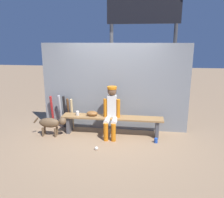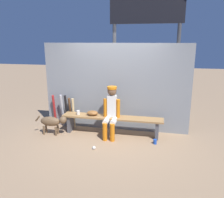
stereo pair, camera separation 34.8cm
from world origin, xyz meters
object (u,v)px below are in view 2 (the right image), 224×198
baseball (94,148)px  scoreboard (148,26)px  dugout_bench (112,121)px  bat_wood_natural (74,113)px  player_seated (111,110)px  bat_aluminum_silver (63,111)px  bat_aluminum_red (55,110)px  dog (52,122)px  baseball_glove (92,113)px  bat_wood_dark (71,112)px  cup_on_ground (155,142)px  bat_aluminum_black (67,111)px  cup_on_bench (78,112)px

baseball → scoreboard: (0.95, 2.11, 2.63)m
dugout_bench → bat_wood_natural: (-1.10, 0.23, 0.04)m
baseball → scoreboard: bearing=65.7°
player_seated → bat_aluminum_silver: (-1.41, 0.35, -0.21)m
player_seated → bat_aluminum_silver: player_seated is taller
bat_aluminum_red → scoreboard: (2.40, 0.96, 2.23)m
bat_aluminum_silver → dog: bearing=-94.3°
baseball → dog: bearing=154.9°
player_seated → scoreboard: (0.74, 1.34, 2.00)m
baseball_glove → scoreboard: size_ratio=0.07×
bat_wood_dark → cup_on_ground: size_ratio=7.42×
cup_on_ground → bat_wood_dark: bearing=164.4°
baseball_glove → cup_on_ground: bearing=-12.1°
baseball_glove → baseball: bearing=-72.0°
bat_aluminum_black → scoreboard: size_ratio=0.24×
player_seated → baseball: 1.02m
player_seated → bat_aluminum_black: bearing=164.3°
baseball_glove → bat_wood_dark: 0.78m
baseball_glove → cup_on_bench: bearing=-177.5°
bat_wood_dark → cup_on_bench: 0.48m
scoreboard → dugout_bench: bearing=-120.9°
scoreboard → bat_aluminum_silver: bearing=-155.1°
dugout_bench → dog: dog is taller
dog → bat_wood_natural: bearing=56.7°
bat_aluminum_silver → cup_on_ground: bat_aluminum_silver is taller
player_seated → bat_wood_dark: size_ratio=1.50×
cup_on_bench → dog: (-0.58, -0.29, -0.19)m
player_seated → bat_wood_natural: (-1.10, 0.34, -0.26)m
dugout_bench → baseball_glove: size_ratio=8.94×
dugout_bench → bat_wood_dark: size_ratio=3.07×
dugout_bench → bat_aluminum_silver: 1.43m
bat_wood_natural → bat_aluminum_black: size_ratio=0.89×
baseball → cup_on_ground: 1.40m
dugout_bench → baseball: (-0.21, -0.88, -0.33)m
baseball_glove → bat_aluminum_red: bearing=166.6°
cup_on_ground → scoreboard: size_ratio=0.03×
bat_aluminum_black → baseball: (1.09, -1.14, -0.42)m
baseball_glove → scoreboard: 2.76m
bat_wood_dark → baseball_glove: bearing=-22.9°
bat_wood_dark → bat_aluminum_black: bearing=-157.3°
baseball → dugout_bench: bearing=76.3°
player_seated → dog: (-1.45, -0.19, -0.33)m
cup_on_bench → baseball: bearing=-52.7°
bat_aluminum_red → baseball_glove: bearing=-13.4°
baseball_glove → cup_on_bench: baseball_glove is taller
bat_aluminum_red → scoreboard: bearing=21.7°
dugout_bench → bat_aluminum_black: (-1.31, 0.26, 0.09)m
player_seated → bat_wood_natural: player_seated is taller
dugout_bench → scoreboard: scoreboard is taller
bat_wood_dark → cup_on_bench: (0.34, -0.32, 0.11)m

